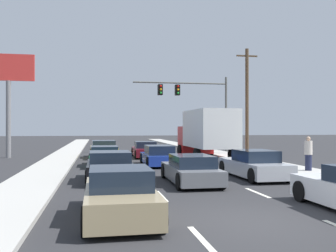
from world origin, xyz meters
The scene contains 17 objects.
ground_plane centered at (0.00, 25.00, 0.00)m, with size 140.00×140.00×0.00m, color #2B2B2D.
sidewalk_right centered at (6.35, 20.00, 0.07)m, with size 2.21×80.00×0.14m, color #B2AFA8.
sidewalk_left centered at (-6.35, 20.00, 0.07)m, with size 2.21×80.00×0.14m, color #B2AFA8.
lane_markings centered at (0.00, 18.76, 0.00)m, with size 3.54×52.00×0.01m.
car_yellow centered at (-3.34, 20.23, 0.60)m, with size 2.08×4.62×1.30m.
car_green centered at (-3.40, 14.08, 0.55)m, with size 1.86×4.22×1.18m.
car_black centered at (-3.28, 7.69, 0.59)m, with size 2.02×4.10×1.27m.
car_tan centered at (-3.24, 0.97, 0.57)m, with size 1.82×4.33×1.28m.
car_maroon centered at (-0.24, 19.98, 0.55)m, with size 1.85×4.27×1.21m.
car_blue centered at (-0.20, 13.69, 0.56)m, with size 1.84×4.28×1.22m.
car_gray centered at (-0.05, 6.37, 0.54)m, with size 1.83×4.50×1.17m.
box_truck centered at (3.61, 16.67, 1.97)m, with size 2.69×7.50×3.44m.
car_silver centered at (3.18, 7.51, 0.57)m, with size 1.88×4.68×1.26m.
traffic_signal_mast centered at (4.35, 24.91, 5.11)m, with size 8.73×0.69×6.93m.
utility_pole_mid centered at (8.38, 21.02, 4.53)m, with size 1.80×0.28×8.79m.
roadside_billboard centered at (-10.33, 21.35, 5.47)m, with size 3.73×0.36×7.77m.
pedestrian_near_corner centered at (6.53, 8.58, 0.98)m, with size 0.38×0.38×1.69m.
Camera 1 is at (-3.80, -8.77, 2.30)m, focal length 40.77 mm.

